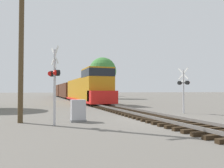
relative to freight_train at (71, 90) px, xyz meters
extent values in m
plane|color=#666059|center=(0.00, -34.52, -1.84)|extent=(400.00, 400.00, 0.00)
cube|color=black|center=(0.00, -39.02, -1.76)|extent=(2.60, 0.22, 0.16)
cube|color=black|center=(0.00, -38.42, -1.76)|extent=(2.60, 0.22, 0.16)
cube|color=black|center=(0.00, -37.82, -1.76)|extent=(2.60, 0.22, 0.16)
cube|color=black|center=(0.00, -37.22, -1.76)|extent=(2.60, 0.22, 0.16)
cube|color=black|center=(0.00, -36.62, -1.76)|extent=(2.60, 0.22, 0.16)
cube|color=black|center=(0.00, -36.02, -1.76)|extent=(2.60, 0.22, 0.16)
cube|color=black|center=(0.00, -35.42, -1.76)|extent=(2.60, 0.22, 0.16)
cube|color=black|center=(0.00, -34.82, -1.76)|extent=(2.60, 0.22, 0.16)
cube|color=black|center=(0.00, -34.22, -1.76)|extent=(2.60, 0.22, 0.16)
cube|color=black|center=(0.00, -33.62, -1.76)|extent=(2.60, 0.22, 0.16)
cube|color=black|center=(0.00, -33.02, -1.76)|extent=(2.60, 0.22, 0.16)
cube|color=black|center=(0.00, -32.42, -1.76)|extent=(2.60, 0.22, 0.16)
cube|color=black|center=(0.00, -31.82, -1.76)|extent=(2.60, 0.22, 0.16)
cube|color=black|center=(0.00, -31.22, -1.76)|extent=(2.60, 0.22, 0.16)
cube|color=black|center=(0.00, -30.62, -1.76)|extent=(2.60, 0.22, 0.16)
cube|color=black|center=(0.00, -30.02, -1.76)|extent=(2.60, 0.22, 0.16)
cube|color=black|center=(0.00, -29.42, -1.76)|extent=(2.60, 0.22, 0.16)
cube|color=black|center=(0.00, -28.82, -1.76)|extent=(2.60, 0.22, 0.16)
cube|color=black|center=(0.00, -28.22, -1.76)|extent=(2.60, 0.22, 0.16)
cube|color=black|center=(0.00, -27.62, -1.76)|extent=(2.60, 0.22, 0.16)
cube|color=black|center=(0.00, -27.02, -1.76)|extent=(2.60, 0.22, 0.16)
cube|color=black|center=(0.00, -26.42, -1.76)|extent=(2.60, 0.22, 0.16)
cube|color=black|center=(0.00, -25.82, -1.76)|extent=(2.60, 0.22, 0.16)
cube|color=black|center=(0.00, -25.22, -1.76)|extent=(2.60, 0.22, 0.16)
cube|color=black|center=(0.00, -24.62, -1.76)|extent=(2.60, 0.22, 0.16)
cube|color=black|center=(0.00, -24.02, -1.76)|extent=(2.60, 0.22, 0.16)
cube|color=black|center=(0.00, -23.42, -1.76)|extent=(2.60, 0.22, 0.16)
cube|color=black|center=(0.00, -22.82, -1.76)|extent=(2.60, 0.22, 0.16)
cube|color=black|center=(0.00, -22.22, -1.76)|extent=(2.60, 0.22, 0.16)
cube|color=black|center=(0.00, -21.62, -1.76)|extent=(2.60, 0.22, 0.16)
cube|color=black|center=(0.00, -21.02, -1.76)|extent=(2.60, 0.22, 0.16)
cube|color=black|center=(0.00, -20.42, -1.76)|extent=(2.60, 0.22, 0.16)
cube|color=black|center=(0.00, -19.82, -1.76)|extent=(2.60, 0.22, 0.16)
cube|color=black|center=(0.00, -19.22, -1.76)|extent=(2.60, 0.22, 0.16)
cube|color=black|center=(0.00, -18.62, -1.76)|extent=(2.60, 0.22, 0.16)
cube|color=black|center=(0.00, -18.02, -1.76)|extent=(2.60, 0.22, 0.16)
cube|color=black|center=(0.00, -17.42, -1.76)|extent=(2.60, 0.22, 0.16)
cube|color=black|center=(0.00, -16.82, -1.76)|extent=(2.60, 0.22, 0.16)
cube|color=black|center=(0.00, -16.22, -1.76)|extent=(2.60, 0.22, 0.16)
cube|color=black|center=(0.00, -15.62, -1.76)|extent=(2.60, 0.22, 0.16)
cube|color=black|center=(0.00, -15.02, -1.76)|extent=(2.60, 0.22, 0.16)
cube|color=slate|center=(-0.72, -34.52, -1.60)|extent=(0.07, 160.00, 0.15)
cube|color=slate|center=(0.72, -34.52, -1.60)|extent=(0.07, 160.00, 0.15)
cube|color=#B77A14|center=(0.00, -11.24, 0.06)|extent=(2.54, 13.61, 3.18)
cube|color=#B77A14|center=(0.00, -20.76, 0.51)|extent=(2.99, 4.28, 4.08)
cube|color=black|center=(0.00, -20.76, 1.95)|extent=(3.02, 4.32, 0.90)
cube|color=red|center=(0.00, -22.90, -0.81)|extent=(2.99, 1.94, 1.43)
cube|color=red|center=(0.00, -14.16, -1.41)|extent=(3.05, 19.05, 0.24)
cube|color=black|center=(0.00, -20.47, -1.34)|extent=(1.58, 2.20, 1.00)
cube|color=black|center=(0.00, -7.84, -1.34)|extent=(1.58, 2.20, 1.00)
cube|color=#4C2819|center=(0.00, 4.10, -0.01)|extent=(2.84, 14.16, 3.03)
cube|color=black|center=(0.00, -0.51, -1.39)|extent=(1.58, 2.20, 0.90)
cube|color=black|center=(0.00, 8.70, -1.39)|extent=(1.58, 2.20, 0.90)
cube|color=#4C2819|center=(0.00, 19.71, -0.01)|extent=(2.84, 14.16, 3.03)
cube|color=black|center=(0.00, 15.11, -1.39)|extent=(1.58, 2.20, 0.90)
cube|color=black|center=(0.00, 24.31, -1.39)|extent=(1.58, 2.20, 0.90)
cylinder|color=#B7B7BC|center=(-5.98, -34.61, 0.06)|extent=(0.12, 0.12, 3.80)
cube|color=white|center=(-5.98, -34.61, 1.66)|extent=(0.30, 0.90, 0.93)
cube|color=white|center=(-5.98, -34.61, 1.66)|extent=(0.30, 0.90, 0.93)
cube|color=black|center=(-5.98, -34.61, 0.76)|extent=(0.31, 0.84, 0.06)
cylinder|color=black|center=(-6.08, -34.27, 0.76)|extent=(0.26, 0.34, 0.30)
sphere|color=red|center=(-6.18, -34.30, 0.76)|extent=(0.26, 0.26, 0.26)
cylinder|color=black|center=(-5.88, -34.94, 0.76)|extent=(0.26, 0.34, 0.30)
sphere|color=red|center=(-5.98, -34.97, 0.76)|extent=(0.26, 0.26, 0.26)
cube|color=white|center=(-5.98, -34.61, 1.11)|extent=(0.12, 0.31, 0.20)
cylinder|color=#B7B7BC|center=(3.79, -31.87, -0.17)|extent=(0.12, 0.12, 3.34)
cube|color=white|center=(3.79, -31.87, 1.20)|extent=(0.28, 0.90, 0.93)
cube|color=white|center=(3.79, -31.87, 1.20)|extent=(0.28, 0.90, 0.93)
cube|color=black|center=(3.79, -31.87, 0.50)|extent=(0.30, 0.84, 0.06)
cylinder|color=black|center=(3.89, -32.21, 0.50)|extent=(0.26, 0.34, 0.30)
sphere|color=red|center=(3.98, -32.18, 0.50)|extent=(0.26, 0.26, 0.26)
cylinder|color=black|center=(3.69, -31.54, 0.50)|extent=(0.26, 0.34, 0.30)
sphere|color=red|center=(3.79, -31.51, 0.50)|extent=(0.26, 0.26, 0.26)
cube|color=white|center=(3.79, -31.87, 0.65)|extent=(0.12, 0.32, 0.20)
cube|color=slate|center=(-4.62, -33.63, -1.78)|extent=(0.86, 0.61, 0.12)
cube|color=#ADADB2|center=(-4.62, -33.63, -1.16)|extent=(0.78, 0.55, 1.11)
cylinder|color=#4C3A23|center=(-7.65, -33.06, 2.81)|extent=(0.27, 0.27, 9.31)
cylinder|color=brown|center=(6.84, -0.18, 0.29)|extent=(0.32, 0.32, 4.25)
sphere|color=#3D7F38|center=(6.84, -0.18, 4.20)|extent=(5.96, 5.96, 5.96)
cylinder|color=brown|center=(12.70, 20.32, 0.06)|extent=(0.54, 0.54, 3.79)
sphere|color=#1E5123|center=(12.70, 20.32, 3.19)|extent=(4.11, 4.11, 4.11)
camera|label=1|loc=(-6.85, -45.83, -0.11)|focal=35.00mm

